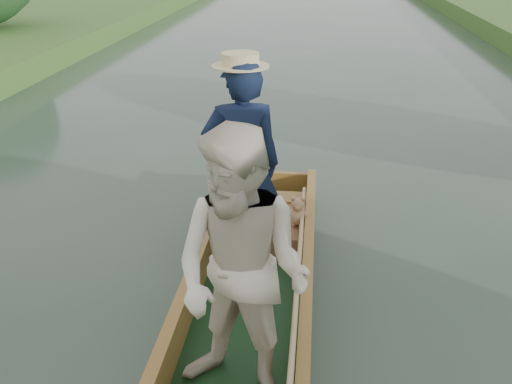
# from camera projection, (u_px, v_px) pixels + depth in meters

# --- Properties ---
(ground) EXTENTS (120.00, 120.00, 0.00)m
(ground) POSITION_uv_depth(u_px,v_px,m) (249.00, 315.00, 5.15)
(ground) COLOR #283D30
(ground) RESTS_ON ground
(punt) EXTENTS (1.27, 5.00, 2.17)m
(punt) POSITION_uv_depth(u_px,v_px,m) (246.00, 247.00, 4.61)
(punt) COLOR black
(punt) RESTS_ON ground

